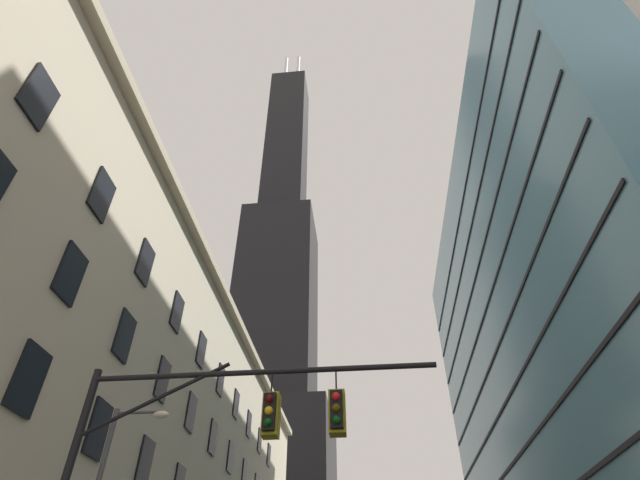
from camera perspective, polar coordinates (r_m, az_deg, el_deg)
name	(u,v)px	position (r m, az deg, el deg)	size (l,w,h in m)	color
station_building	(105,448)	(39.10, -23.99, -21.42)	(14.99, 66.06, 23.31)	#BCAF93
dark_skyscraper	(273,348)	(113.08, -5.50, -12.56)	(25.99, 25.99, 174.53)	black
glass_office_midrise	(587,341)	(48.13, 28.88, -10.31)	(16.18, 50.72, 42.42)	teal
traffic_signal_mast	(217,445)	(12.59, -12.04, -22.53)	(9.00, 0.63, 7.08)	black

